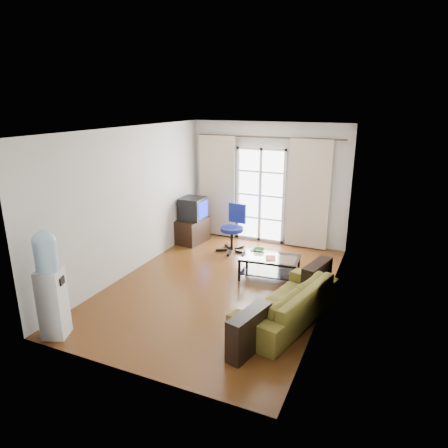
# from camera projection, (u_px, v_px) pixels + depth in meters

# --- Properties ---
(floor) EXTENTS (5.20, 5.20, 0.00)m
(floor) POSITION_uv_depth(u_px,v_px,m) (221.00, 285.00, 7.07)
(floor) COLOR brown
(floor) RESTS_ON ground
(ceiling) EXTENTS (5.20, 5.20, 0.00)m
(ceiling) POSITION_uv_depth(u_px,v_px,m) (220.00, 129.00, 6.27)
(ceiling) COLOR white
(ceiling) RESTS_ON wall_back
(wall_back) EXTENTS (3.60, 0.02, 2.70)m
(wall_back) POSITION_uv_depth(u_px,v_px,m) (268.00, 183.00, 8.94)
(wall_back) COLOR silver
(wall_back) RESTS_ON floor
(wall_front) EXTENTS (3.60, 0.02, 2.70)m
(wall_front) POSITION_uv_depth(u_px,v_px,m) (124.00, 270.00, 4.39)
(wall_front) COLOR silver
(wall_front) RESTS_ON floor
(wall_left) EXTENTS (0.02, 5.20, 2.70)m
(wall_left) POSITION_uv_depth(u_px,v_px,m) (132.00, 201.00, 7.36)
(wall_left) COLOR silver
(wall_left) RESTS_ON floor
(wall_right) EXTENTS (0.02, 5.20, 2.70)m
(wall_right) POSITION_uv_depth(u_px,v_px,m) (330.00, 225.00, 5.98)
(wall_right) COLOR silver
(wall_right) RESTS_ON floor
(french_door) EXTENTS (1.16, 0.06, 2.15)m
(french_door) POSITION_uv_depth(u_px,v_px,m) (260.00, 195.00, 9.03)
(french_door) COLOR white
(french_door) RESTS_ON wall_back
(curtain_rod) EXTENTS (3.30, 0.04, 0.04)m
(curtain_rod) POSITION_uv_depth(u_px,v_px,m) (268.00, 137.00, 8.55)
(curtain_rod) COLOR #4C3F2D
(curtain_rod) RESTS_ON wall_back
(curtain_left) EXTENTS (0.90, 0.07, 2.35)m
(curtain_left) POSITION_uv_depth(u_px,v_px,m) (217.00, 187.00, 9.34)
(curtain_left) COLOR beige
(curtain_left) RESTS_ON curtain_rod
(curtain_right) EXTENTS (0.90, 0.07, 2.35)m
(curtain_right) POSITION_uv_depth(u_px,v_px,m) (308.00, 195.00, 8.52)
(curtain_right) COLOR beige
(curtain_right) RESTS_ON curtain_rod
(radiator) EXTENTS (0.64, 0.12, 0.64)m
(radiator) POSITION_uv_depth(u_px,v_px,m) (299.00, 232.00, 8.85)
(radiator) COLOR gray
(radiator) RESTS_ON floor
(sofa) EXTENTS (2.35, 1.70, 0.58)m
(sofa) POSITION_uv_depth(u_px,v_px,m) (287.00, 302.00, 5.89)
(sofa) COLOR brown
(sofa) RESTS_ON floor
(coffee_table) EXTENTS (1.10, 0.70, 0.43)m
(coffee_table) POSITION_uv_depth(u_px,v_px,m) (269.00, 265.00, 7.26)
(coffee_table) COLOR silver
(coffee_table) RESTS_ON floor
(bowl) EXTENTS (0.25, 0.25, 0.05)m
(bowl) POSITION_uv_depth(u_px,v_px,m) (259.00, 250.00, 7.47)
(bowl) COLOR #35914A
(bowl) RESTS_ON coffee_table
(book) EXTENTS (0.32, 0.34, 0.02)m
(book) POSITION_uv_depth(u_px,v_px,m) (266.00, 258.00, 7.14)
(book) COLOR maroon
(book) RESTS_ON coffee_table
(remote) EXTENTS (0.19, 0.09, 0.02)m
(remote) POSITION_uv_depth(u_px,v_px,m) (256.00, 251.00, 7.48)
(remote) COLOR black
(remote) RESTS_ON coffee_table
(tv_stand) EXTENTS (0.58, 0.80, 0.55)m
(tv_stand) POSITION_uv_depth(u_px,v_px,m) (192.00, 231.00, 9.15)
(tv_stand) COLOR black
(tv_stand) RESTS_ON floor
(crt_tv) EXTENTS (0.56, 0.55, 0.50)m
(crt_tv) POSITION_uv_depth(u_px,v_px,m) (192.00, 208.00, 9.01)
(crt_tv) COLOR black
(crt_tv) RESTS_ON tv_stand
(task_chair) EXTENTS (0.79, 0.79, 1.02)m
(task_chair) POSITION_uv_depth(u_px,v_px,m) (233.00, 238.00, 8.60)
(task_chair) COLOR black
(task_chair) RESTS_ON floor
(water_cooler) EXTENTS (0.41, 0.41, 1.54)m
(water_cooler) POSITION_uv_depth(u_px,v_px,m) (50.00, 283.00, 5.33)
(water_cooler) COLOR silver
(water_cooler) RESTS_ON floor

